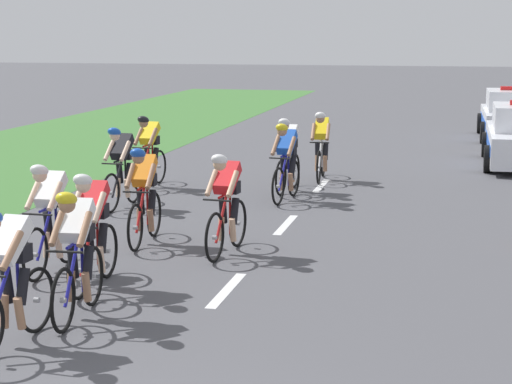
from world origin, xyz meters
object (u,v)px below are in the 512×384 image
at_px(cyclist_lead, 8,274).
at_px(cyclist_ninth, 288,154).
at_px(cyclist_tenth, 321,145).
at_px(cyclist_fifth, 226,202).
at_px(cyclist_sixth, 144,194).
at_px(cyclist_third, 92,228).
at_px(cyclist_eighth, 286,161).
at_px(cyclist_fourth, 50,216).
at_px(cyclist_seventh, 121,166).
at_px(cyclist_eleventh, 149,150).
at_px(cyclist_second, 77,252).

bearing_deg(cyclist_lead, cyclist_ninth, 83.59).
bearing_deg(cyclist_lead, cyclist_tenth, 82.22).
relative_size(cyclist_fifth, cyclist_tenth, 1.00).
xyz_separation_m(cyclist_fifth, cyclist_sixth, (-1.39, 0.37, 0.00)).
relative_size(cyclist_third, cyclist_eighth, 1.00).
bearing_deg(cyclist_fifth, cyclist_eighth, 89.23).
distance_m(cyclist_fourth, cyclist_seventh, 4.54).
xyz_separation_m(cyclist_fourth, cyclist_eighth, (2.13, 5.83, 0.00)).
height_order(cyclist_third, cyclist_eleventh, same).
bearing_deg(cyclist_sixth, cyclist_fourth, -110.19).
height_order(cyclist_lead, cyclist_eighth, same).
bearing_deg(cyclist_fifth, cyclist_eleventh, 119.94).
height_order(cyclist_third, cyclist_eighth, same).
xyz_separation_m(cyclist_second, cyclist_sixth, (-0.50, 3.64, 0.00)).
xyz_separation_m(cyclist_tenth, cyclist_eleventh, (-3.37, -1.69, 0.00)).
xyz_separation_m(cyclist_lead, cyclist_fourth, (-0.88, 2.85, 0.00)).
xyz_separation_m(cyclist_lead, cyclist_sixth, (-0.21, 4.69, 0.00)).
height_order(cyclist_second, cyclist_sixth, same).
relative_size(cyclist_lead, cyclist_third, 1.00).
distance_m(cyclist_tenth, cyclist_eleventh, 3.77).
xyz_separation_m(cyclist_lead, cyclist_ninth, (1.09, 9.69, 0.00)).
bearing_deg(cyclist_lead, cyclist_sixth, 92.53).
bearing_deg(cyclist_tenth, cyclist_seventh, -128.61).
height_order(cyclist_eighth, cyclist_tenth, same).
height_order(cyclist_seventh, cyclist_eleventh, same).
bearing_deg(cyclist_second, cyclist_lead, -105.51).
bearing_deg(cyclist_second, cyclist_eleventh, 103.99).
height_order(cyclist_fifth, cyclist_tenth, same).
height_order(cyclist_fifth, cyclist_eleventh, same).
bearing_deg(cyclist_sixth, cyclist_eighth, 70.03).
relative_size(cyclist_fourth, cyclist_eighth, 1.00).
relative_size(cyclist_second, cyclist_eleventh, 1.00).
bearing_deg(cyclist_third, cyclist_eleventh, 103.86).
relative_size(cyclist_seventh, cyclist_tenth, 1.00).
height_order(cyclist_tenth, cyclist_eleventh, same).
height_order(cyclist_sixth, cyclist_eighth, same).
height_order(cyclist_fourth, cyclist_eighth, same).
xyz_separation_m(cyclist_fifth, cyclist_eighth, (0.06, 4.36, 0.00)).
bearing_deg(cyclist_seventh, cyclist_lead, -77.78).
xyz_separation_m(cyclist_seventh, cyclist_eleventh, (-0.24, 2.22, 0.00)).
relative_size(cyclist_ninth, cyclist_tenth, 1.00).
distance_m(cyclist_second, cyclist_ninth, 8.68).
xyz_separation_m(cyclist_seventh, cyclist_ninth, (2.68, 2.35, 0.00)).
bearing_deg(cyclist_ninth, cyclist_seventh, -138.64).
height_order(cyclist_second, cyclist_tenth, same).
bearing_deg(cyclist_ninth, cyclist_fifth, -88.97).
xyz_separation_m(cyclist_lead, cyclist_fifth, (1.18, 4.32, 0.00)).
xyz_separation_m(cyclist_fourth, cyclist_ninth, (1.97, 6.84, 0.00)).
xyz_separation_m(cyclist_ninth, cyclist_tenth, (0.45, 1.56, 0.00)).
xyz_separation_m(cyclist_lead, cyclist_seventh, (-1.59, 7.33, 0.00)).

